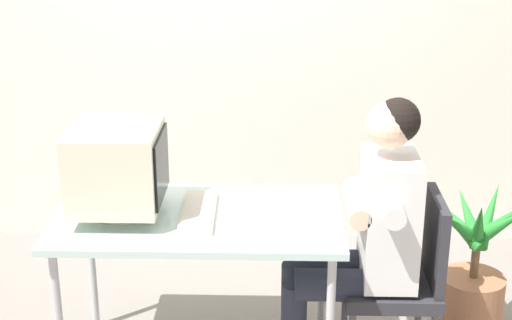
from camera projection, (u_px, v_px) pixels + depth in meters
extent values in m
cylinder|color=#B7B7BC|center=(92.00, 262.00, 3.74)|extent=(0.04, 0.04, 0.71)
cylinder|color=#B7B7BC|center=(322.00, 265.00, 3.71)|extent=(0.04, 0.04, 0.71)
cube|color=silver|center=(199.00, 218.00, 3.33)|extent=(1.22, 0.70, 0.03)
cylinder|color=beige|center=(119.00, 213.00, 3.31)|extent=(0.21, 0.21, 0.02)
cylinder|color=beige|center=(119.00, 207.00, 3.30)|extent=(0.06, 0.06, 0.04)
cube|color=beige|center=(116.00, 166.00, 3.23)|extent=(0.36, 0.40, 0.34)
cube|color=black|center=(161.00, 166.00, 3.23)|extent=(0.01, 0.34, 0.28)
cube|color=beige|center=(199.00, 212.00, 3.31)|extent=(0.15, 0.43, 0.02)
cube|color=beige|center=(199.00, 209.00, 3.31)|extent=(0.13, 0.39, 0.01)
cylinder|color=#4C4C51|center=(345.00, 310.00, 3.63)|extent=(0.03, 0.03, 0.40)
cylinder|color=#4C4C51|center=(418.00, 311.00, 3.62)|extent=(0.03, 0.03, 0.40)
cube|color=#2D2D33|center=(389.00, 286.00, 3.39)|extent=(0.40, 0.40, 0.06)
cube|color=#2D2D33|center=(435.00, 240.00, 3.31)|extent=(0.04, 0.36, 0.39)
cube|color=silver|center=(389.00, 218.00, 3.28)|extent=(0.22, 0.36, 0.54)
sphere|color=beige|center=(390.00, 125.00, 3.14)|extent=(0.19, 0.19, 0.19)
sphere|color=black|center=(398.00, 120.00, 3.13)|extent=(0.18, 0.18, 0.18)
cylinder|color=#262838|center=(341.00, 285.00, 3.29)|extent=(0.39, 0.14, 0.14)
cylinder|color=#262838|center=(338.00, 265.00, 3.46)|extent=(0.39, 0.14, 0.14)
cylinder|color=#262838|center=(293.00, 311.00, 3.55)|extent=(0.11, 0.11, 0.48)
cylinder|color=silver|center=(393.00, 213.00, 3.04)|extent=(0.09, 0.14, 0.09)
cylinder|color=silver|center=(380.00, 174.00, 3.44)|extent=(0.09, 0.14, 0.09)
cylinder|color=beige|center=(356.00, 203.00, 3.26)|extent=(0.09, 0.36, 0.09)
cylinder|color=#9E6647|center=(470.00, 303.00, 3.80)|extent=(0.31, 0.31, 0.29)
cylinder|color=brown|center=(475.00, 258.00, 3.71)|extent=(0.04, 0.04, 0.20)
cone|color=#278430|center=(503.00, 221.00, 3.62)|extent=(0.33, 0.12, 0.31)
cone|color=#278430|center=(489.00, 214.00, 3.74)|extent=(0.24, 0.32, 0.31)
cone|color=#278430|center=(468.00, 215.00, 3.78)|extent=(0.12, 0.37, 0.23)
cone|color=#278430|center=(453.00, 219.00, 3.73)|extent=(0.32, 0.28, 0.28)
cone|color=#278430|center=(460.00, 228.00, 3.59)|extent=(0.32, 0.25, 0.30)
cone|color=#278430|center=(479.00, 225.00, 3.55)|extent=(0.14, 0.29, 0.34)
cone|color=#278430|center=(501.00, 226.00, 3.57)|extent=(0.27, 0.26, 0.34)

